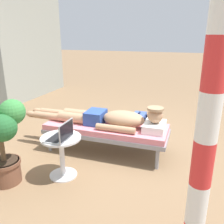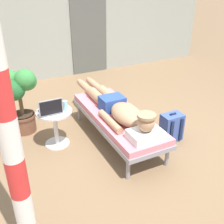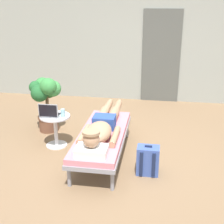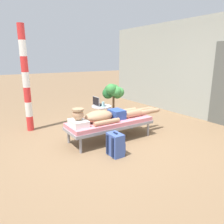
{
  "view_description": "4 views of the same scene",
  "coord_description": "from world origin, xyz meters",
  "px_view_note": "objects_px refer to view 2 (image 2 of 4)",
  "views": [
    {
      "loc": [
        -3.3,
        -1.02,
        1.69
      ],
      "look_at": [
        0.03,
        0.11,
        0.54
      ],
      "focal_mm": 38.56,
      "sensor_mm": 36.0,
      "label": 1
    },
    {
      "loc": [
        -1.8,
        -2.88,
        2.23
      ],
      "look_at": [
        -0.35,
        0.02,
        0.53
      ],
      "focal_mm": 44.59,
      "sensor_mm": 36.0,
      "label": 2
    },
    {
      "loc": [
        0.59,
        -3.96,
        2.3
      ],
      "look_at": [
        -0.09,
        0.25,
        0.7
      ],
      "focal_mm": 49.87,
      "sensor_mm": 36.0,
      "label": 3
    },
    {
      "loc": [
        3.3,
        -2.13,
        1.66
      ],
      "look_at": [
        -0.28,
        0.21,
        0.56
      ],
      "focal_mm": 34.1,
      "sensor_mm": 36.0,
      "label": 4
    }
  ],
  "objects_px": {
    "lounge_chair": "(117,118)",
    "laptop": "(50,110)",
    "drink_glass": "(65,106)",
    "potted_plant": "(19,91)",
    "backpack": "(171,127)",
    "porch_post": "(10,139)",
    "person_reclining": "(119,108)",
    "side_table": "(55,122)"
  },
  "relations": [
    {
      "from": "laptop",
      "to": "porch_post",
      "type": "bearing_deg",
      "value": -112.99
    },
    {
      "from": "potted_plant",
      "to": "porch_post",
      "type": "relative_size",
      "value": 0.43
    },
    {
      "from": "person_reclining",
      "to": "backpack",
      "type": "distance_m",
      "value": 0.82
    },
    {
      "from": "lounge_chair",
      "to": "person_reclining",
      "type": "distance_m",
      "value": 0.18
    },
    {
      "from": "backpack",
      "to": "side_table",
      "type": "bearing_deg",
      "value": 157.94
    },
    {
      "from": "laptop",
      "to": "porch_post",
      "type": "relative_size",
      "value": 0.13
    },
    {
      "from": "potted_plant",
      "to": "porch_post",
      "type": "bearing_deg",
      "value": -99.51
    },
    {
      "from": "backpack",
      "to": "potted_plant",
      "type": "distance_m",
      "value": 2.24
    },
    {
      "from": "lounge_chair",
      "to": "laptop",
      "type": "relative_size",
      "value": 5.82
    },
    {
      "from": "backpack",
      "to": "porch_post",
      "type": "xyz_separation_m",
      "value": [
        -2.19,
        -0.92,
        0.98
      ]
    },
    {
      "from": "laptop",
      "to": "drink_glass",
      "type": "bearing_deg",
      "value": 2.44
    },
    {
      "from": "drink_glass",
      "to": "porch_post",
      "type": "height_order",
      "value": "porch_post"
    },
    {
      "from": "lounge_chair",
      "to": "drink_glass",
      "type": "bearing_deg",
      "value": 160.57
    },
    {
      "from": "laptop",
      "to": "potted_plant",
      "type": "height_order",
      "value": "potted_plant"
    },
    {
      "from": "potted_plant",
      "to": "lounge_chair",
      "type": "bearing_deg",
      "value": -36.65
    },
    {
      "from": "backpack",
      "to": "laptop",
      "type": "bearing_deg",
      "value": 160.35
    },
    {
      "from": "laptop",
      "to": "backpack",
      "type": "xyz_separation_m",
      "value": [
        1.57,
        -0.56,
        -0.39
      ]
    },
    {
      "from": "person_reclining",
      "to": "porch_post",
      "type": "xyz_separation_m",
      "value": [
        -1.5,
        -1.22,
        0.66
      ]
    },
    {
      "from": "laptop",
      "to": "potted_plant",
      "type": "distance_m",
      "value": 0.69
    },
    {
      "from": "side_table",
      "to": "potted_plant",
      "type": "distance_m",
      "value": 0.73
    },
    {
      "from": "potted_plant",
      "to": "porch_post",
      "type": "distance_m",
      "value": 2.2
    },
    {
      "from": "drink_glass",
      "to": "porch_post",
      "type": "bearing_deg",
      "value": -119.36
    },
    {
      "from": "laptop",
      "to": "drink_glass",
      "type": "distance_m",
      "value": 0.21
    },
    {
      "from": "backpack",
      "to": "potted_plant",
      "type": "height_order",
      "value": "potted_plant"
    },
    {
      "from": "laptop",
      "to": "backpack",
      "type": "height_order",
      "value": "laptop"
    },
    {
      "from": "laptop",
      "to": "drink_glass",
      "type": "xyz_separation_m",
      "value": [
        0.21,
        0.01,
        0.01
      ]
    },
    {
      "from": "person_reclining",
      "to": "laptop",
      "type": "relative_size",
      "value": 7.0
    },
    {
      "from": "backpack",
      "to": "potted_plant",
      "type": "bearing_deg",
      "value": 147.16
    },
    {
      "from": "laptop",
      "to": "potted_plant",
      "type": "xyz_separation_m",
      "value": [
        -0.28,
        0.63,
        0.08
      ]
    },
    {
      "from": "drink_glass",
      "to": "side_table",
      "type": "bearing_deg",
      "value": 164.25
    },
    {
      "from": "lounge_chair",
      "to": "laptop",
      "type": "bearing_deg",
      "value": 165.56
    },
    {
      "from": "person_reclining",
      "to": "potted_plant",
      "type": "distance_m",
      "value": 1.46
    },
    {
      "from": "laptop",
      "to": "backpack",
      "type": "bearing_deg",
      "value": -19.65
    },
    {
      "from": "laptop",
      "to": "drink_glass",
      "type": "relative_size",
      "value": 2.34
    },
    {
      "from": "potted_plant",
      "to": "drink_glass",
      "type": "bearing_deg",
      "value": -51.96
    },
    {
      "from": "side_table",
      "to": "drink_glass",
      "type": "relative_size",
      "value": 3.95
    },
    {
      "from": "side_table",
      "to": "backpack",
      "type": "xyz_separation_m",
      "value": [
        1.51,
        -0.61,
        -0.16
      ]
    },
    {
      "from": "lounge_chair",
      "to": "laptop",
      "type": "height_order",
      "value": "laptop"
    },
    {
      "from": "person_reclining",
      "to": "porch_post",
      "type": "height_order",
      "value": "porch_post"
    },
    {
      "from": "lounge_chair",
      "to": "backpack",
      "type": "xyz_separation_m",
      "value": [
        0.69,
        -0.33,
        -0.15
      ]
    },
    {
      "from": "side_table",
      "to": "potted_plant",
      "type": "height_order",
      "value": "potted_plant"
    },
    {
      "from": "lounge_chair",
      "to": "backpack",
      "type": "height_order",
      "value": "backpack"
    }
  ]
}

